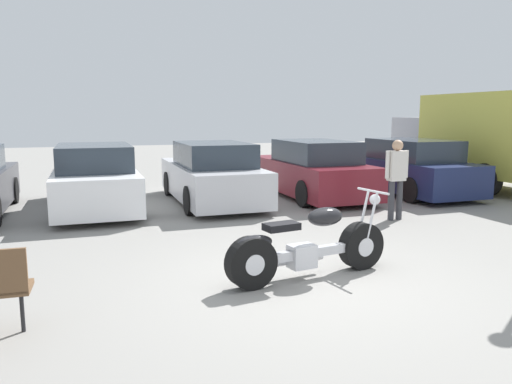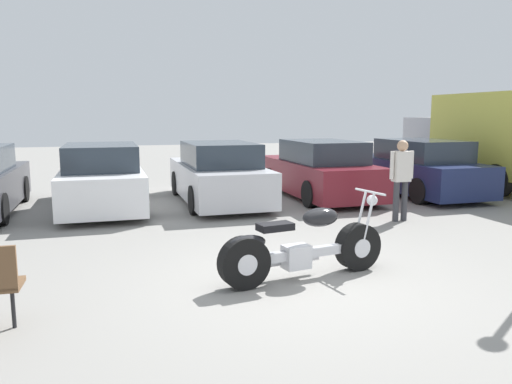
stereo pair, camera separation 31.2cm
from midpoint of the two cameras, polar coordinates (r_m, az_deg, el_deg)
ground_plane at (r=6.53m, az=4.42°, el=-10.09°), size 60.00×60.00×0.00m
motorcycle at (r=6.52m, az=4.52°, el=-6.33°), size 2.37×0.77×1.09m
parked_car_white at (r=11.80m, az=-18.64°, el=1.36°), size 1.81×4.48×1.47m
parked_car_silver at (r=12.07m, az=-5.82°, el=1.94°), size 1.81×4.48×1.47m
parked_car_maroon at (r=13.00m, az=5.71°, el=2.43°), size 1.81×4.48×1.47m
parked_car_navy at (r=14.04m, az=16.30°, el=2.59°), size 1.81×4.48×1.47m
delivery_truck at (r=15.90m, az=24.40°, el=5.78°), size 2.41×5.89×2.70m
person_standing at (r=10.35m, az=14.93°, el=2.11°), size 0.52×0.22×1.62m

